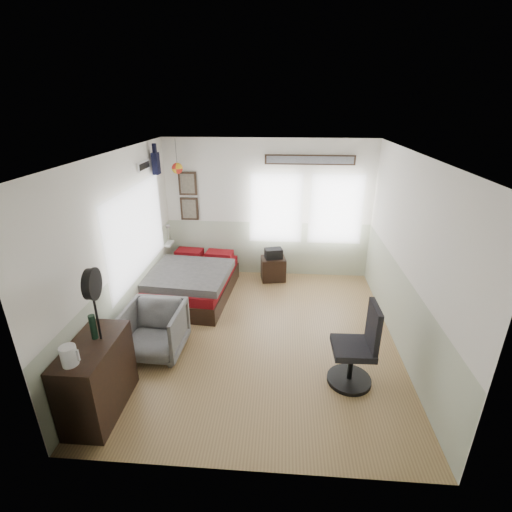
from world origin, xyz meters
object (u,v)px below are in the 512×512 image
object	(u,v)px
dresser	(97,378)
nightstand	(273,269)
task_chair	(357,352)
armchair	(155,330)
bed	(193,282)

from	to	relation	value
dresser	nightstand	distance (m)	4.01
task_chair	armchair	bearing A→B (deg)	170.07
bed	armchair	bearing A→B (deg)	-90.15
dresser	nightstand	size ratio (longest dim) A/B	2.16
armchair	task_chair	distance (m)	2.73
bed	armchair	world-z (taller)	armchair
bed	nightstand	distance (m)	1.64
armchair	dresser	bearing A→B (deg)	-102.39
bed	dresser	distance (m)	2.78
armchair	task_chair	world-z (taller)	task_chair
bed	nightstand	world-z (taller)	bed
bed	dresser	xyz separation A→B (m)	(-0.44, -2.74, 0.16)
bed	task_chair	xyz separation A→B (m)	(2.55, -2.06, 0.16)
bed	nightstand	size ratio (longest dim) A/B	4.25
armchair	nightstand	bearing A→B (deg)	60.01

